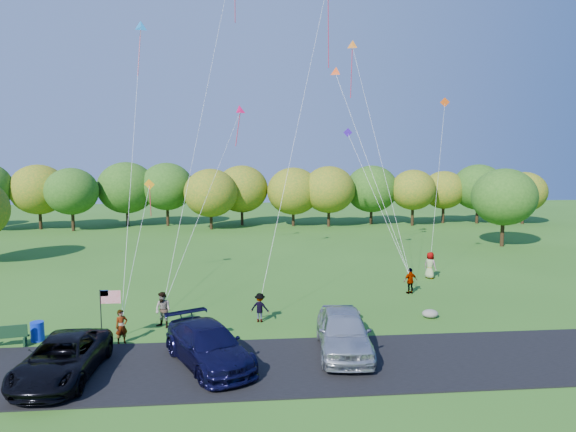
% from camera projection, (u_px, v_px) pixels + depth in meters
% --- Properties ---
extents(ground, '(140.00, 140.00, 0.00)m').
position_uv_depth(ground, '(260.00, 333.00, 25.10)').
color(ground, '#2B5C1A').
rests_on(ground, ground).
extents(asphalt_lane, '(44.00, 6.00, 0.06)m').
position_uv_depth(asphalt_lane, '(263.00, 366.00, 21.14)').
color(asphalt_lane, black).
rests_on(asphalt_lane, ground).
extents(treeline, '(76.27, 27.09, 7.95)m').
position_uv_depth(treeline, '(268.00, 190.00, 60.36)').
color(treeline, '#332312').
rests_on(treeline, ground).
extents(minivan_dark, '(2.80, 5.69, 1.55)m').
position_uv_depth(minivan_dark, '(62.00, 358.00, 19.87)').
color(minivan_dark, black).
rests_on(minivan_dark, asphalt_lane).
extents(minivan_navy, '(4.55, 6.10, 1.64)m').
position_uv_depth(minivan_navy, '(209.00, 345.00, 21.12)').
color(minivan_navy, black).
rests_on(minivan_navy, asphalt_lane).
extents(minivan_silver, '(2.74, 5.72, 1.88)m').
position_uv_depth(minivan_silver, '(344.00, 331.00, 22.42)').
color(minivan_silver, '#B2B6BD').
rests_on(minivan_silver, asphalt_lane).
extents(flyer_a, '(0.70, 0.65, 1.61)m').
position_uv_depth(flyer_a, '(121.00, 327.00, 23.63)').
color(flyer_a, '#4C4C59').
rests_on(flyer_a, ground).
extents(flyer_b, '(1.12, 1.06, 1.82)m').
position_uv_depth(flyer_b, '(163.00, 310.00, 25.85)').
color(flyer_b, '#4C4C59').
rests_on(flyer_b, ground).
extents(flyer_c, '(1.12, 0.86, 1.53)m').
position_uv_depth(flyer_c, '(260.00, 308.00, 26.75)').
color(flyer_c, '#4C4C59').
rests_on(flyer_c, ground).
extents(flyer_d, '(1.03, 0.64, 1.64)m').
position_uv_depth(flyer_d, '(410.00, 281.00, 32.22)').
color(flyer_d, '#4C4C59').
rests_on(flyer_d, ground).
extents(flyer_e, '(1.02, 1.10, 1.89)m').
position_uv_depth(flyer_e, '(430.00, 265.00, 36.20)').
color(flyer_e, '#4C4C59').
rests_on(flyer_e, ground).
extents(park_bench, '(1.86, 0.63, 1.03)m').
position_uv_depth(park_bench, '(6.00, 336.00, 23.18)').
color(park_bench, '#12331A').
rests_on(park_bench, ground).
extents(trash_barrel, '(0.61, 0.61, 0.91)m').
position_uv_depth(trash_barrel, '(37.00, 331.00, 24.03)').
color(trash_barrel, '#0C28B5').
rests_on(trash_barrel, ground).
extents(flag_assembly, '(0.94, 0.61, 2.55)m').
position_uv_depth(flag_assembly, '(107.00, 303.00, 23.54)').
color(flag_assembly, black).
rests_on(flag_assembly, ground).
extents(boulder_near, '(1.17, 0.92, 0.58)m').
position_uv_depth(boulder_near, '(350.00, 314.00, 27.25)').
color(boulder_near, slate).
rests_on(boulder_near, ground).
extents(boulder_far, '(0.86, 0.72, 0.45)m').
position_uv_depth(boulder_far, '(430.00, 314.00, 27.47)').
color(boulder_far, gray).
rests_on(boulder_far, ground).
extents(kites_aloft, '(21.82, 5.68, 17.55)m').
position_uv_depth(kites_aloft, '(269.00, 27.00, 36.65)').
color(kites_aloft, red).
rests_on(kites_aloft, ground).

